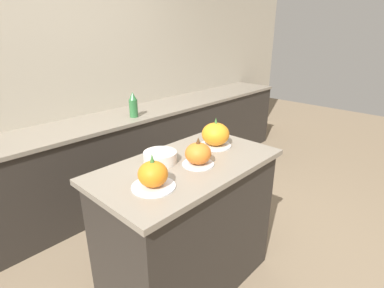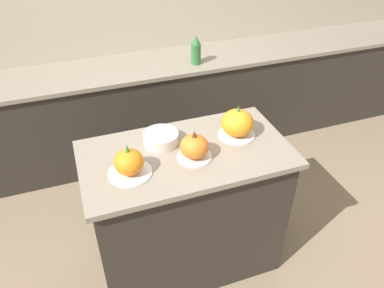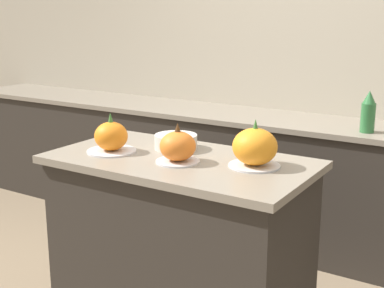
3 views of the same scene
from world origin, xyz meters
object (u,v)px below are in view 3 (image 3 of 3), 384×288
at_px(mixing_bowl, 176,142).
at_px(pumpkin_cake_center, 178,147).
at_px(pumpkin_cake_left, 111,138).
at_px(bottle_tall, 368,113).
at_px(pumpkin_cake_right, 255,148).

bearing_deg(mixing_bowl, pumpkin_cake_center, -54.13).
xyz_separation_m(pumpkin_cake_left, bottle_tall, (0.86, 1.33, -0.01)).
xyz_separation_m(pumpkin_cake_right, bottle_tall, (0.17, 1.20, -0.02)).
height_order(pumpkin_cake_left, mixing_bowl, pumpkin_cake_left).
height_order(pumpkin_cake_center, pumpkin_cake_right, pumpkin_cake_right).
xyz_separation_m(pumpkin_cake_left, pumpkin_cake_right, (0.68, 0.14, 0.01)).
distance_m(pumpkin_cake_right, bottle_tall, 1.21).
bearing_deg(pumpkin_cake_left, pumpkin_cake_right, 11.40).
distance_m(bottle_tall, mixing_bowl, 1.29).
bearing_deg(pumpkin_cake_left, mixing_bowl, 42.23).
bearing_deg(pumpkin_cake_center, pumpkin_cake_left, -177.43).
distance_m(pumpkin_cake_center, mixing_bowl, 0.24).
relative_size(pumpkin_cake_center, bottle_tall, 0.78).
distance_m(pumpkin_cake_left, mixing_bowl, 0.31).
relative_size(pumpkin_cake_center, mixing_bowl, 0.95).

